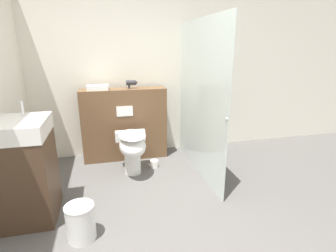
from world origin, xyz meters
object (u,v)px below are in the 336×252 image
Objects in this scene: toilet at (132,148)px; hair_drier at (132,83)px; sink_vanity at (27,170)px; waste_bin at (81,222)px.

hair_drier is at bearing 82.04° from toilet.
sink_vanity reaches higher than waste_bin.
toilet reaches higher than waste_bin.
sink_vanity is at bearing -148.25° from toilet.
sink_vanity reaches higher than toilet.
sink_vanity is at bearing 137.38° from waste_bin.
toilet is 1.22m from sink_vanity.
waste_bin is (0.47, -0.43, -0.33)m from sink_vanity.
toilet is 3.50× the size of hair_drier.
waste_bin is (-0.64, -1.65, -0.94)m from hair_drier.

